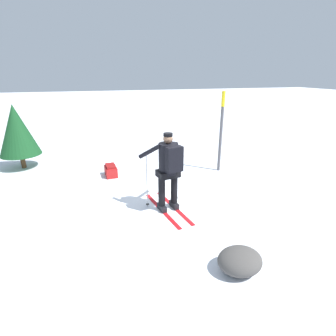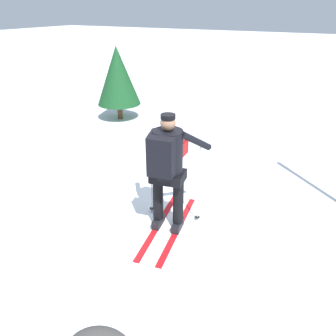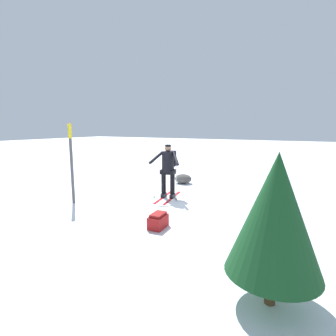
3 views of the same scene
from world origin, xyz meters
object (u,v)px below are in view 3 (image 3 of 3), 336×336
object	(u,v)px
trail_marker	(71,158)
rock_boulder	(183,179)
pine_tree	(275,214)
skier	(168,166)
dropped_backpack	(158,221)

from	to	relation	value
trail_marker	rock_boulder	bearing A→B (deg)	-112.83
rock_boulder	pine_tree	distance (m)	7.43
skier	rock_boulder	distance (m)	2.36
skier	pine_tree	world-z (taller)	pine_tree
dropped_backpack	trail_marker	bearing A→B (deg)	-8.11
skier	pine_tree	xyz separation A→B (m)	(-3.66, 3.93, 0.19)
skier	rock_boulder	world-z (taller)	skier
trail_marker	skier	bearing A→B (deg)	-138.70
rock_boulder	pine_tree	world-z (taller)	pine_tree
skier	dropped_backpack	world-z (taller)	skier
trail_marker	pine_tree	size ratio (longest dim) A/B	1.19
rock_boulder	pine_tree	xyz separation A→B (m)	(-4.14, 6.08, 1.02)
skier	dropped_backpack	size ratio (longest dim) A/B	3.32
dropped_backpack	pine_tree	distance (m)	3.20
trail_marker	pine_tree	distance (m)	6.19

